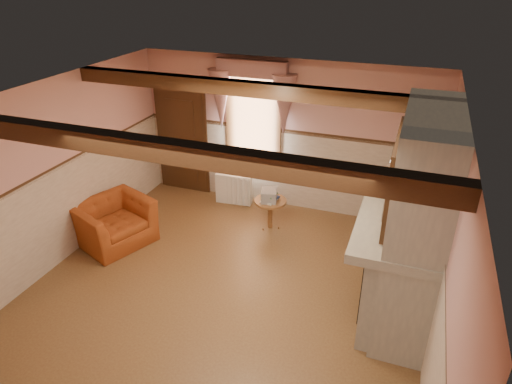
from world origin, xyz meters
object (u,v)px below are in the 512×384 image
(armchair, at_px, (114,223))
(mantel_clock, at_px, (406,190))
(side_table, at_px, (270,214))
(radiator, at_px, (234,189))
(oil_lamp, at_px, (406,191))
(bowl, at_px, (403,213))

(armchair, bearing_deg, mantel_clock, -61.49)
(side_table, height_order, radiator, radiator)
(armchair, distance_m, oil_lamp, 4.67)
(side_table, bearing_deg, oil_lamp, -23.57)
(bowl, relative_size, mantel_clock, 1.49)
(side_table, xyz_separation_m, oil_lamp, (2.19, -0.96, 1.29))
(bowl, bearing_deg, radiator, 146.92)
(bowl, bearing_deg, oil_lamp, 90.00)
(radiator, distance_m, oil_lamp, 3.76)
(mantel_clock, bearing_deg, bowl, -90.00)
(radiator, height_order, bowl, bowl)
(oil_lamp, bearing_deg, bowl, -90.00)
(bowl, bearing_deg, mantel_clock, 90.00)
(mantel_clock, bearing_deg, armchair, -173.53)
(side_table, distance_m, radiator, 1.16)
(radiator, xyz_separation_m, mantel_clock, (3.16, -1.48, 1.22))
(armchair, bearing_deg, side_table, -37.83)
(mantel_clock, height_order, oil_lamp, oil_lamp)
(armchair, bearing_deg, oil_lamp, -63.09)
(oil_lamp, bearing_deg, armchair, -175.13)
(side_table, bearing_deg, mantel_clock, -20.72)
(side_table, height_order, mantel_clock, mantel_clock)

